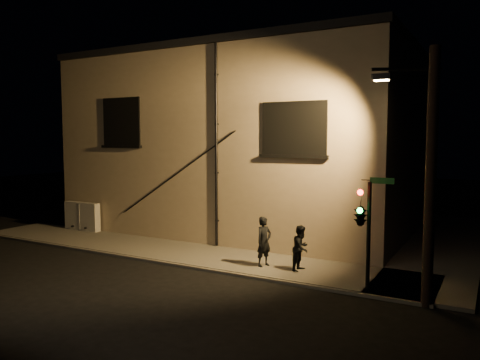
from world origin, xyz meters
The scene contains 8 objects.
ground centered at (0.00, 0.00, 0.00)m, with size 90.00×90.00×0.00m, color black.
sidewalk centered at (1.22, 4.39, 0.06)m, with size 21.00×16.00×0.12m.
building centered at (-3.00, 8.99, 4.40)m, with size 16.20×12.23×8.80m.
utility_cabinet centered at (-9.46, 2.70, 0.81)m, with size 2.09×0.35×1.37m, color #B2AFAA.
pedestrian_a centered at (1.27, 1.14, 1.00)m, with size 0.64×0.42×1.75m, color black.
pedestrian_b centered at (2.62, 1.26, 0.90)m, with size 0.75×0.59×1.55m, color black.
traffic_signal centered at (4.89, 0.30, 2.37)m, with size 1.34×1.98×3.35m.
streetlamp_pole centered at (6.70, 0.06, 3.75)m, with size 2.02×1.39×7.04m.
Camera 1 is at (8.39, -13.42, 4.59)m, focal length 35.00 mm.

